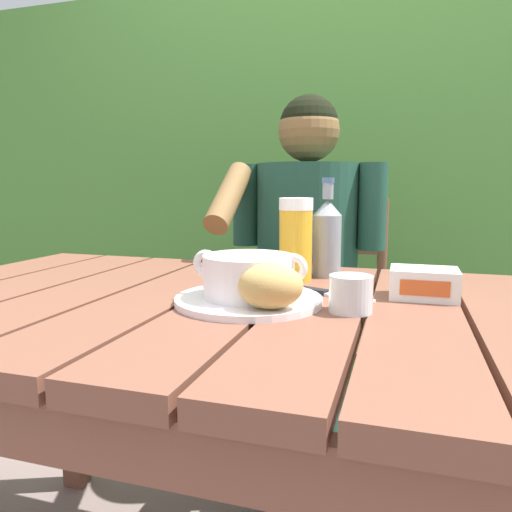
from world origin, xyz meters
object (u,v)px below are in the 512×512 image
at_px(soup_bowl, 249,275).
at_px(water_glass_small, 351,294).
at_px(bread_roll, 271,286).
at_px(butter_tub, 424,283).
at_px(beer_glass, 296,239).
at_px(table_knife, 325,293).
at_px(person_eating, 304,258).
at_px(serving_plate, 249,300).
at_px(chair_near_diner, 314,323).
at_px(beer_bottle, 327,236).

relative_size(soup_bowl, water_glass_small, 2.94).
distance_m(bread_roll, butter_tub, 0.31).
bearing_deg(beer_glass, water_glass_small, -58.46).
bearing_deg(table_knife, beer_glass, 123.86).
xyz_separation_m(person_eating, serving_plate, (0.04, -0.67, 0.03)).
xyz_separation_m(chair_near_diner, butter_tub, (0.33, -0.73, 0.31)).
bearing_deg(bread_roll, water_glass_small, 27.54).
relative_size(soup_bowl, beer_bottle, 0.94).
bearing_deg(person_eating, serving_plate, -86.92).
distance_m(bread_roll, water_glass_small, 0.14).
bearing_deg(beer_bottle, bread_roll, -94.98).
height_order(person_eating, table_knife, person_eating).
relative_size(beer_glass, table_knife, 1.13).
bearing_deg(beer_glass, table_knife, -56.14).
height_order(bread_roll, beer_glass, beer_glass).
bearing_deg(water_glass_small, beer_bottle, 106.09).
bearing_deg(soup_bowl, table_knife, 40.10).
relative_size(serving_plate, beer_glass, 1.45).
relative_size(beer_bottle, table_knife, 1.40).
bearing_deg(butter_tub, serving_plate, -155.95).
relative_size(person_eating, table_knife, 7.63).
relative_size(soup_bowl, table_knife, 1.32).
distance_m(serving_plate, bread_roll, 0.10).
xyz_separation_m(bread_roll, butter_tub, (0.24, 0.20, -0.02)).
height_order(beer_glass, table_knife, beer_glass).
xyz_separation_m(chair_near_diner, beer_glass, (0.07, -0.64, 0.37)).
distance_m(butter_tub, table_knife, 0.18).
height_order(beer_glass, butter_tub, beer_glass).
distance_m(chair_near_diner, person_eating, 0.33).
xyz_separation_m(bread_roll, beer_bottle, (0.03, 0.37, 0.04)).
bearing_deg(person_eating, table_knife, -74.60).
distance_m(serving_plate, table_knife, 0.16).
relative_size(serving_plate, bread_roll, 2.09).
height_order(soup_bowl, beer_bottle, beer_bottle).
xyz_separation_m(soup_bowl, butter_tub, (0.30, 0.13, -0.02)).
bearing_deg(table_knife, water_glass_small, -61.39).
xyz_separation_m(beer_bottle, water_glass_small, (0.09, -0.30, -0.06)).
height_order(chair_near_diner, bread_roll, chair_near_diner).
relative_size(bread_roll, beer_bottle, 0.56).
relative_size(chair_near_diner, bread_roll, 7.14).
bearing_deg(beer_glass, bread_roll, -84.98).
bearing_deg(butter_tub, table_knife, -169.87).
relative_size(chair_near_diner, table_knife, 5.60).
bearing_deg(beer_glass, soup_bowl, -98.24).
xyz_separation_m(chair_near_diner, water_glass_small, (0.21, -0.87, 0.31)).
bearing_deg(water_glass_small, bread_roll, -152.46).
relative_size(chair_near_diner, soup_bowl, 4.24).
bearing_deg(serving_plate, beer_glass, 81.76).
distance_m(person_eating, soup_bowl, 0.67).
xyz_separation_m(beer_glass, water_glass_small, (0.15, -0.24, -0.06)).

